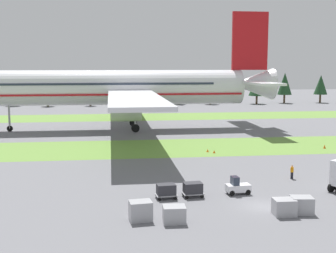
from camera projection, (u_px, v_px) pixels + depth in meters
name	position (u px, v px, depth m)	size (l,w,h in m)	color
ground_plane	(263.00, 207.00, 44.66)	(400.00, 400.00, 0.00)	slate
grass_strip_near	(200.00, 147.00, 76.84)	(320.00, 16.76, 0.01)	olive
grass_strip_far	(167.00, 116.00, 121.58)	(320.00, 16.76, 0.01)	olive
airliner	(122.00, 87.00, 96.45)	(66.91, 82.27, 25.35)	silver
baggage_tug	(238.00, 187.00, 48.85)	(2.70, 1.52, 1.97)	silver
cargo_dolly_lead	(193.00, 188.00, 47.80)	(2.32, 1.68, 1.55)	#A3A3A8
cargo_dolly_second	(166.00, 190.00, 47.21)	(2.32, 1.68, 1.55)	#A3A3A8
ground_crew_marshaller	(292.00, 171.00, 55.37)	(0.51, 0.36, 1.74)	black
uld_container_0	(141.00, 211.00, 40.60)	(2.00, 1.60, 1.78)	#A3A3A8
uld_container_1	(174.00, 214.00, 40.06)	(2.00, 1.60, 1.51)	#A3A3A8
uld_container_2	(284.00, 207.00, 42.00)	(2.00, 1.60, 1.55)	#A3A3A8
uld_container_3	(302.00, 205.00, 42.56)	(2.00, 1.60, 1.60)	#A3A3A8
taxiway_marker_0	(208.00, 150.00, 72.43)	(0.44, 0.44, 0.48)	orange
taxiway_marker_1	(325.00, 147.00, 75.41)	(0.44, 0.44, 0.65)	orange
taxiway_marker_2	(214.00, 152.00, 71.46)	(0.44, 0.44, 0.48)	orange
distant_tree_line	(171.00, 85.00, 156.17)	(155.82, 8.42, 11.65)	#4C3823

